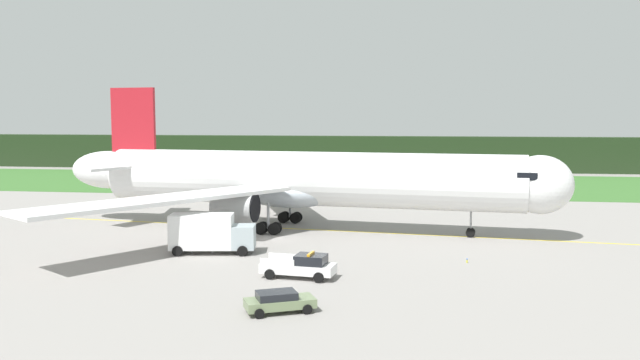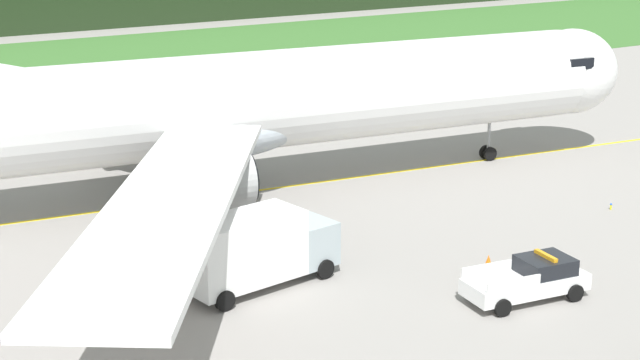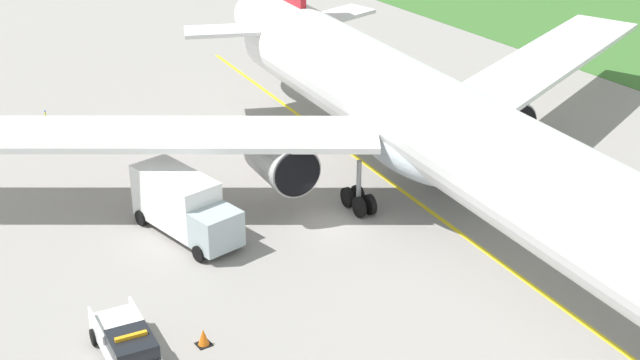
% 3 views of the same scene
% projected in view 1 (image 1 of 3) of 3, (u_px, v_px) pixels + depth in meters
% --- Properties ---
extents(ground, '(320.00, 320.00, 0.00)m').
position_uv_depth(ground, '(268.00, 239.00, 63.48)').
color(ground, gray).
extents(grass_verge, '(320.00, 38.81, 0.04)m').
position_uv_depth(grass_verge, '(335.00, 183.00, 114.80)').
color(grass_verge, '#396B2D').
rests_on(grass_verge, ground).
extents(distant_tree_line, '(288.00, 4.09, 7.33)m').
position_uv_depth(distant_tree_line, '(351.00, 153.00, 141.53)').
color(distant_tree_line, '#1F3018').
rests_on(distant_tree_line, ground).
extents(taxiway_centerline_main, '(69.15, 8.09, 0.01)m').
position_uv_depth(taxiway_centerline_main, '(309.00, 229.00, 68.56)').
color(taxiway_centerline_main, yellow).
rests_on(taxiway_centerline_main, ground).
extents(airliner, '(54.05, 53.20, 14.91)m').
position_uv_depth(airliner, '(303.00, 180.00, 68.20)').
color(airliner, white).
rests_on(airliner, ground).
extents(ops_pickup_truck, '(5.64, 2.80, 1.94)m').
position_uv_depth(ops_pickup_truck, '(301.00, 266.00, 48.15)').
color(ops_pickup_truck, white).
rests_on(ops_pickup_truck, ground).
extents(catering_truck, '(7.55, 3.62, 3.59)m').
position_uv_depth(catering_truck, '(210.00, 233.00, 56.59)').
color(catering_truck, '#A4B2B9').
rests_on(catering_truck, ground).
extents(staff_car, '(4.57, 3.42, 1.30)m').
position_uv_depth(staff_car, '(279.00, 301.00, 39.81)').
color(staff_car, '#71835B').
rests_on(staff_car, ground).
extents(apron_cone, '(0.66, 0.66, 0.83)m').
position_uv_depth(apron_cone, '(316.00, 263.00, 51.39)').
color(apron_cone, black).
rests_on(apron_cone, ground).
extents(taxiway_edge_light_east, '(0.12, 0.12, 0.37)m').
position_uv_depth(taxiway_edge_light_east, '(467.00, 260.00, 53.13)').
color(taxiway_edge_light_east, yellow).
rests_on(taxiway_edge_light_east, ground).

